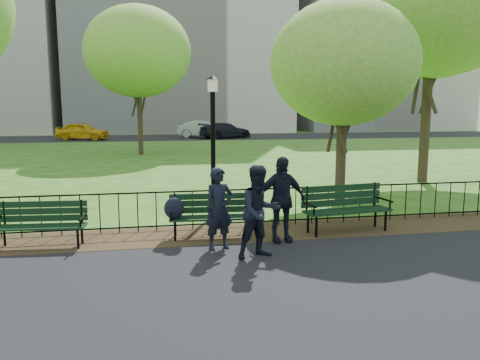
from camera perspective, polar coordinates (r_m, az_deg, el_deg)
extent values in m
plane|color=#275D18|center=(8.79, -0.65, -9.19)|extent=(120.00, 120.00, 0.00)
cube|color=black|center=(5.73, 5.68, -19.48)|extent=(60.00, 9.20, 0.01)
cube|color=#312114|center=(10.21, -2.14, -6.54)|extent=(60.00, 1.60, 0.01)
cube|color=black|center=(43.34, -8.83, 5.15)|extent=(70.00, 9.00, 0.01)
cylinder|color=black|center=(10.50, -2.57, -1.27)|extent=(24.00, 0.04, 0.04)
cylinder|color=black|center=(10.66, -2.55, -5.29)|extent=(24.00, 0.04, 0.04)
cylinder|color=black|center=(10.58, -2.56, -3.56)|extent=(0.02, 0.02, 0.90)
cube|color=beige|center=(63.26, 15.82, 16.96)|extent=(20.00, 15.00, 24.00)
cube|color=black|center=(9.82, -3.48, -4.62)|extent=(1.78, 0.58, 0.04)
cube|color=black|center=(9.99, -3.59, -2.41)|extent=(1.75, 0.15, 0.44)
cylinder|color=black|center=(9.68, -7.93, -6.21)|extent=(0.05, 0.05, 0.44)
cylinder|color=black|center=(9.77, 1.07, -5.99)|extent=(0.05, 0.05, 0.44)
cylinder|color=black|center=(10.02, -7.90, -5.69)|extent=(0.05, 0.05, 0.44)
cylinder|color=black|center=(10.11, 0.79, -5.48)|extent=(0.05, 0.05, 0.44)
cylinder|color=black|center=(9.76, -8.36, -3.72)|extent=(0.07, 0.55, 0.04)
cylinder|color=black|center=(9.86, 1.33, -3.50)|extent=(0.07, 0.55, 0.04)
ellipsoid|color=black|center=(9.65, -8.03, -3.44)|extent=(0.43, 0.31, 0.45)
cube|color=black|center=(9.90, -23.19, -5.28)|extent=(1.74, 0.60, 0.04)
cube|color=black|center=(10.06, -22.89, -3.13)|extent=(1.71, 0.18, 0.43)
cylinder|color=black|center=(9.60, -19.16, -6.80)|extent=(0.05, 0.05, 0.43)
cylinder|color=black|center=(10.35, -26.78, -6.14)|extent=(0.05, 0.05, 0.43)
cylinder|color=black|center=(9.92, -18.71, -6.28)|extent=(0.05, 0.05, 0.43)
cylinder|color=black|center=(9.65, -18.66, -4.33)|extent=(0.08, 0.53, 0.04)
cube|color=black|center=(10.49, 12.97, -3.67)|extent=(2.01, 0.77, 0.04)
cube|color=black|center=(10.65, 12.26, -1.39)|extent=(1.95, 0.29, 0.49)
cylinder|color=black|center=(9.97, 9.29, -5.65)|extent=(0.05, 0.05, 0.49)
cylinder|color=black|center=(10.84, 17.33, -4.77)|extent=(0.05, 0.05, 0.49)
cylinder|color=black|center=(10.31, 8.29, -5.15)|extent=(0.05, 0.05, 0.49)
cylinder|color=black|center=(11.15, 16.16, -4.34)|extent=(0.05, 0.05, 0.49)
cylinder|color=black|center=(10.01, 8.45, -2.99)|extent=(0.12, 0.61, 0.04)
cylinder|color=black|center=(10.95, 17.17, -2.27)|extent=(0.12, 0.61, 0.04)
cylinder|color=black|center=(11.91, -3.23, -3.99)|extent=(0.28, 0.28, 0.16)
cylinder|color=black|center=(11.67, -3.30, 3.19)|extent=(0.12, 0.12, 3.15)
cube|color=beige|center=(11.62, -3.37, 11.43)|extent=(0.22, 0.22, 0.30)
cone|color=black|center=(11.63, -3.38, 12.39)|extent=(0.31, 0.31, 0.12)
cylinder|color=#2D2116|center=(13.56, 12.18, 2.22)|extent=(0.28, 0.28, 2.41)
ellipsoid|color=#55A230|center=(13.53, 12.56, 13.77)|extent=(4.06, 4.06, 3.45)
cylinder|color=#2D2116|center=(18.38, 21.65, 6.08)|extent=(0.36, 0.36, 4.07)
cylinder|color=#2D2116|center=(27.75, -12.07, 6.72)|extent=(0.30, 0.30, 3.57)
ellipsoid|color=#55A230|center=(27.91, -12.35, 15.04)|extent=(6.02, 6.02, 5.11)
imported|color=black|center=(8.96, -2.57, -3.52)|extent=(0.66, 0.53, 1.59)
imported|color=black|center=(8.45, 2.43, -3.90)|extent=(0.91, 0.63, 1.69)
imported|color=black|center=(9.47, 5.00, -2.37)|extent=(1.06, 0.51, 1.75)
imported|color=#EAB113|center=(41.72, -18.65, 5.68)|extent=(4.65, 2.88, 1.48)
imported|color=#9B9EA2|center=(42.20, -4.38, 6.19)|extent=(4.95, 3.42, 1.55)
imported|color=black|center=(41.63, -1.77, 6.05)|extent=(5.08, 3.44, 1.37)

